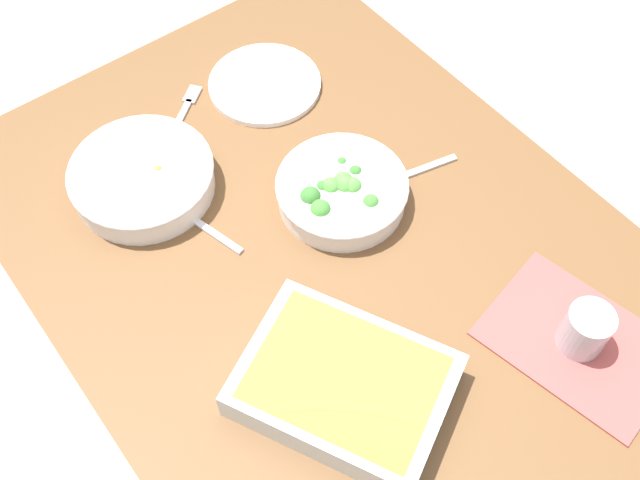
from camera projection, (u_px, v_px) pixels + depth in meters
ground_plane at (320, 404)px, 1.92m from camera, size 6.00×6.00×0.00m
dining_table at (320, 268)px, 1.38m from camera, size 1.20×0.90×0.74m
placemat at (578, 342)px, 1.20m from camera, size 0.31×0.25×0.00m
stew_bowl at (142, 177)px, 1.34m from camera, size 0.25×0.25×0.06m
broccoli_bowl at (341, 190)px, 1.33m from camera, size 0.23×0.23×0.07m
baking_dish at (344, 384)px, 1.12m from camera, size 0.37×0.33×0.06m
drink_cup at (584, 331)px, 1.17m from camera, size 0.07×0.07×0.08m
side_plate at (265, 84)px, 1.50m from camera, size 0.22×0.22×0.01m
spoon_by_stew at (192, 218)px, 1.33m from camera, size 0.17×0.06×0.01m
spoon_by_broccoli at (401, 177)px, 1.38m from camera, size 0.06×0.17×0.01m
fork_on_table at (183, 114)px, 1.46m from camera, size 0.12×0.15×0.01m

